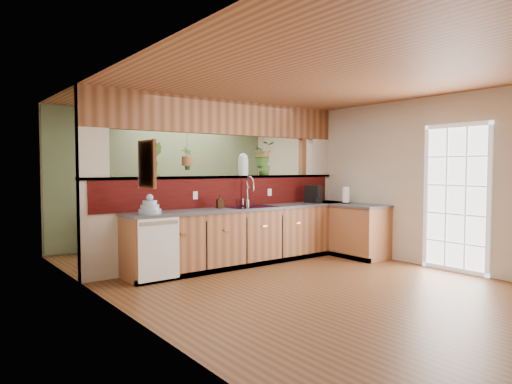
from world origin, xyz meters
TOP-DOWN VIEW (x-y plane):
  - ground at (0.00, 0.00)m, footprint 4.60×7.00m
  - ceiling at (0.00, 0.00)m, footprint 4.60×7.00m
  - wall_back at (0.00, 3.50)m, footprint 4.60×0.02m
  - wall_left at (-2.30, 0.00)m, footprint 0.02×7.00m
  - wall_right at (2.30, 0.00)m, footprint 0.02×7.00m
  - pass_through_partition at (0.03, 1.35)m, footprint 4.60×0.21m
  - pass_through_ledge at (0.00, 1.35)m, footprint 4.60×0.21m
  - header_beam at (0.00, 1.35)m, footprint 4.60×0.15m
  - sage_backwall at (0.00, 3.48)m, footprint 4.55×0.02m
  - countertop at (0.84, 0.87)m, footprint 4.14×1.52m
  - dishwasher at (-1.48, 0.66)m, footprint 0.58×0.03m
  - navy_sink at (0.25, 0.98)m, footprint 0.82×0.50m
  - french_door at (2.27, -1.30)m, footprint 0.06×1.02m
  - framed_print at (-2.27, -0.80)m, footprint 0.04×0.35m
  - faucet at (0.32, 1.13)m, footprint 0.21×0.21m
  - dish_stack at (-1.49, 0.91)m, footprint 0.30×0.30m
  - soap_dispenser at (-0.29, 1.06)m, footprint 0.11×0.11m
  - coffee_maker at (1.62, 0.96)m, footprint 0.17×0.28m
  - paper_towel at (1.97, 0.53)m, footprint 0.14×0.14m
  - glass_jar at (0.37, 1.35)m, footprint 0.17×0.17m
  - ledge_plant_left at (-1.24, 1.35)m, footprint 0.33×0.29m
  - ledge_plant_right at (0.80, 1.35)m, footprint 0.30×0.30m
  - hanging_plant_a at (-0.68, 1.35)m, footprint 0.20×0.16m
  - hanging_plant_b at (0.78, 1.35)m, footprint 0.47×0.44m
  - shelving_console at (-0.71, 3.25)m, footprint 1.58×0.59m
  - shelf_plant_a at (-1.14, 3.25)m, footprint 0.25×0.21m
  - shelf_plant_b at (-0.29, 3.25)m, footprint 0.32×0.32m
  - floor_plant at (0.98, 2.62)m, footprint 0.80×0.75m

SIDE VIEW (x-z plane):
  - ground at x=0.00m, z-range -0.01..0.01m
  - floor_plant at x=0.98m, z-range 0.00..0.71m
  - countertop at x=0.84m, z-range 0.00..0.90m
  - dishwasher at x=-1.48m, z-range 0.05..0.87m
  - shelving_console at x=-0.71m, z-range -0.01..1.01m
  - navy_sink at x=0.25m, z-range 0.73..0.91m
  - dish_stack at x=-1.49m, z-range 0.85..1.12m
  - soap_dispenser at x=-0.29m, z-range 0.90..1.10m
  - paper_towel at x=1.97m, z-range 0.89..1.19m
  - coffee_maker at x=1.62m, z-range 0.89..1.20m
  - french_door at x=2.27m, z-range -0.03..2.13m
  - faucet at x=0.32m, z-range 0.92..1.40m
  - pass_through_partition at x=0.03m, z-range -0.11..2.49m
  - shelf_plant_a at x=-1.14m, z-range 1.01..1.41m
  - shelf_plant_b at x=-0.29m, z-range 1.01..1.44m
  - wall_back at x=0.00m, z-range 0.00..2.60m
  - wall_left at x=-2.30m, z-range 0.00..2.60m
  - wall_right at x=2.30m, z-range 0.00..2.60m
  - sage_backwall at x=0.00m, z-range 0.02..2.58m
  - pass_through_ledge at x=0.00m, z-range 1.35..1.39m
  - framed_print at x=-2.27m, z-range 1.32..1.78m
  - glass_jar at x=0.37m, z-range 1.39..1.76m
  - ledge_plant_right at x=0.80m, z-range 1.39..1.79m
  - ledge_plant_left at x=-1.24m, z-range 1.39..1.89m
  - hanging_plant_a at x=-0.68m, z-range 1.52..2.02m
  - hanging_plant_b at x=0.78m, z-range 1.66..2.21m
  - header_beam at x=0.00m, z-range 2.05..2.60m
  - ceiling at x=0.00m, z-range 2.60..2.60m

